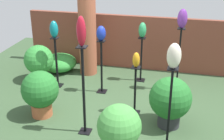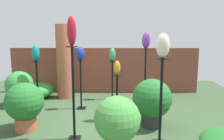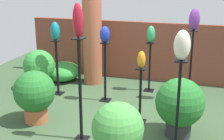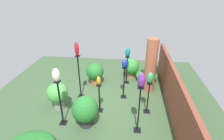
{
  "view_description": "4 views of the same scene",
  "coord_description": "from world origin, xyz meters",
  "px_view_note": "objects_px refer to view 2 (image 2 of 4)",
  "views": [
    {
      "loc": [
        1.16,
        -5.06,
        3.12
      ],
      "look_at": [
        -0.14,
        0.33,
        0.73
      ],
      "focal_mm": 50.0,
      "sensor_mm": 36.0,
      "label": 1
    },
    {
      "loc": [
        0.33,
        -4.21,
        1.74
      ],
      "look_at": [
        0.26,
        0.12,
        1.04
      ],
      "focal_mm": 35.0,
      "sensor_mm": 36.0,
      "label": 2
    },
    {
      "loc": [
        1.3,
        -4.65,
        2.41
      ],
      "look_at": [
        -0.2,
        0.31,
        0.79
      ],
      "focal_mm": 50.0,
      "sensor_mm": 36.0,
      "label": 3
    },
    {
      "loc": [
        4.77,
        0.97,
        3.63
      ],
      "look_at": [
        -0.25,
        0.39,
        1.17
      ],
      "focal_mm": 28.0,
      "sensor_mm": 36.0,
      "label": 4
    }
  ],
  "objects_px": {
    "potted_plant_front_left": "(19,86)",
    "potted_plant_back_center": "(25,104)",
    "art_vase_amber": "(117,68)",
    "pedestal_violet": "(145,78)",
    "pedestal_jade": "(112,82)",
    "art_vase_ivory": "(163,46)",
    "potted_plant_front_right": "(152,100)",
    "brick_pillar": "(64,62)",
    "pedestal_ivory": "(161,105)",
    "pedestal_amber": "(117,100)",
    "pedestal_cobalt": "(81,87)",
    "art_vase_violet": "(146,40)",
    "art_vase_ruby": "(72,31)",
    "pedestal_teal": "(38,87)",
    "art_vase_cobalt": "(80,53)",
    "potted_plant_walkway_edge": "(117,122)",
    "art_vase_jade": "(112,55)",
    "art_vase_teal": "(36,53)",
    "pedestal_ruby": "(73,97)"
  },
  "relations": [
    {
      "from": "pedestal_jade",
      "to": "pedestal_amber",
      "type": "bearing_deg",
      "value": -85.61
    },
    {
      "from": "art_vase_ivory",
      "to": "pedestal_ivory",
      "type": "bearing_deg",
      "value": 0.0
    },
    {
      "from": "pedestal_violet",
      "to": "art_vase_violet",
      "type": "relative_size",
      "value": 3.53
    },
    {
      "from": "pedestal_amber",
      "to": "potted_plant_front_right",
      "type": "relative_size",
      "value": 1.03
    },
    {
      "from": "art_vase_violet",
      "to": "pedestal_amber",
      "type": "bearing_deg",
      "value": -121.51
    },
    {
      "from": "brick_pillar",
      "to": "potted_plant_walkway_edge",
      "type": "xyz_separation_m",
      "value": [
        1.43,
        -2.98,
        -0.49
      ]
    },
    {
      "from": "pedestal_ivory",
      "to": "potted_plant_back_center",
      "type": "xyz_separation_m",
      "value": [
        -2.37,
        0.47,
        -0.14
      ]
    },
    {
      "from": "art_vase_jade",
      "to": "potted_plant_front_left",
      "type": "height_order",
      "value": "art_vase_jade"
    },
    {
      "from": "pedestal_ruby",
      "to": "potted_plant_front_left",
      "type": "height_order",
      "value": "pedestal_ruby"
    },
    {
      "from": "pedestal_amber",
      "to": "art_vase_ivory",
      "type": "distance_m",
      "value": 1.64
    },
    {
      "from": "art_vase_jade",
      "to": "potted_plant_back_center",
      "type": "height_order",
      "value": "art_vase_jade"
    },
    {
      "from": "potted_plant_front_right",
      "to": "potted_plant_back_center",
      "type": "relative_size",
      "value": 1.04
    },
    {
      "from": "pedestal_violet",
      "to": "art_vase_amber",
      "type": "relative_size",
      "value": 4.98
    },
    {
      "from": "pedestal_cobalt",
      "to": "art_vase_jade",
      "type": "relative_size",
      "value": 3.37
    },
    {
      "from": "pedestal_teal",
      "to": "pedestal_jade",
      "type": "bearing_deg",
      "value": 21.91
    },
    {
      "from": "art_vase_violet",
      "to": "art_vase_ruby",
      "type": "bearing_deg",
      "value": -125.84
    },
    {
      "from": "art_vase_teal",
      "to": "pedestal_cobalt",
      "type": "bearing_deg",
      "value": -3.36
    },
    {
      "from": "potted_plant_front_right",
      "to": "potted_plant_front_left",
      "type": "bearing_deg",
      "value": 158.35
    },
    {
      "from": "pedestal_cobalt",
      "to": "potted_plant_front_right",
      "type": "bearing_deg",
      "value": -33.39
    },
    {
      "from": "art_vase_violet",
      "to": "brick_pillar",
      "type": "bearing_deg",
      "value": 168.23
    },
    {
      "from": "art_vase_cobalt",
      "to": "art_vase_ruby",
      "type": "height_order",
      "value": "art_vase_ruby"
    },
    {
      "from": "pedestal_teal",
      "to": "art_vase_ruby",
      "type": "bearing_deg",
      "value": -53.79
    },
    {
      "from": "art_vase_ivory",
      "to": "art_vase_ruby",
      "type": "relative_size",
      "value": 0.78
    },
    {
      "from": "pedestal_teal",
      "to": "art_vase_cobalt",
      "type": "bearing_deg",
      "value": -3.36
    },
    {
      "from": "pedestal_amber",
      "to": "art_vase_ivory",
      "type": "bearing_deg",
      "value": -54.43
    },
    {
      "from": "pedestal_jade",
      "to": "potted_plant_front_right",
      "type": "height_order",
      "value": "pedestal_jade"
    },
    {
      "from": "pedestal_amber",
      "to": "potted_plant_front_left",
      "type": "height_order",
      "value": "pedestal_amber"
    },
    {
      "from": "art_vase_amber",
      "to": "potted_plant_walkway_edge",
      "type": "distance_m",
      "value": 1.46
    },
    {
      "from": "potted_plant_front_left",
      "to": "art_vase_amber",
      "type": "bearing_deg",
      "value": -21.36
    },
    {
      "from": "pedestal_ivory",
      "to": "pedestal_amber",
      "type": "relative_size",
      "value": 1.46
    },
    {
      "from": "art_vase_cobalt",
      "to": "art_vase_amber",
      "type": "xyz_separation_m",
      "value": [
        0.84,
        -0.71,
        -0.23
      ]
    },
    {
      "from": "potted_plant_front_right",
      "to": "potted_plant_walkway_edge",
      "type": "relative_size",
      "value": 1.03
    },
    {
      "from": "brick_pillar",
      "to": "potted_plant_back_center",
      "type": "distance_m",
      "value": 2.19
    },
    {
      "from": "brick_pillar",
      "to": "pedestal_ivory",
      "type": "height_order",
      "value": "brick_pillar"
    },
    {
      "from": "art_vase_amber",
      "to": "pedestal_ivory",
      "type": "bearing_deg",
      "value": -54.43
    },
    {
      "from": "pedestal_violet",
      "to": "art_vase_violet",
      "type": "bearing_deg",
      "value": 0.0
    },
    {
      "from": "art_vase_ivory",
      "to": "potted_plant_front_left",
      "type": "height_order",
      "value": "art_vase_ivory"
    },
    {
      "from": "pedestal_ruby",
      "to": "art_vase_ivory",
      "type": "xyz_separation_m",
      "value": [
        1.4,
        -0.13,
        0.85
      ]
    },
    {
      "from": "potted_plant_back_center",
      "to": "pedestal_violet",
      "type": "bearing_deg",
      "value": 34.64
    },
    {
      "from": "pedestal_teal",
      "to": "pedestal_cobalt",
      "type": "distance_m",
      "value": 1.05
    },
    {
      "from": "pedestal_jade",
      "to": "art_vase_amber",
      "type": "bearing_deg",
      "value": -85.61
    },
    {
      "from": "potted_plant_back_center",
      "to": "pedestal_ivory",
      "type": "bearing_deg",
      "value": -11.28
    },
    {
      "from": "pedestal_jade",
      "to": "art_vase_ivory",
      "type": "bearing_deg",
      "value": -71.96
    },
    {
      "from": "pedestal_ivory",
      "to": "pedestal_amber",
      "type": "distance_m",
      "value": 1.19
    },
    {
      "from": "pedestal_teal",
      "to": "potted_plant_front_right",
      "type": "relative_size",
      "value": 1.23
    },
    {
      "from": "pedestal_ivory",
      "to": "pedestal_violet",
      "type": "xyz_separation_m",
      "value": [
        0.04,
        2.14,
        0.0
      ]
    },
    {
      "from": "potted_plant_front_left",
      "to": "potted_plant_back_center",
      "type": "relative_size",
      "value": 0.97
    },
    {
      "from": "pedestal_cobalt",
      "to": "art_vase_violet",
      "type": "relative_size",
      "value": 2.93
    },
    {
      "from": "pedestal_ivory",
      "to": "pedestal_violet",
      "type": "relative_size",
      "value": 0.99
    },
    {
      "from": "art_vase_teal",
      "to": "potted_plant_walkway_edge",
      "type": "bearing_deg",
      "value": -48.45
    }
  ]
}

